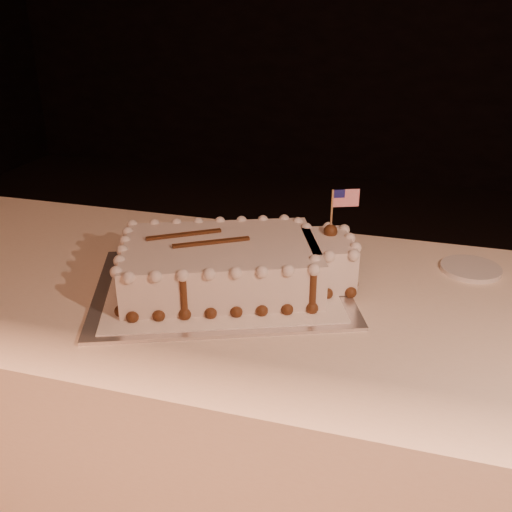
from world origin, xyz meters
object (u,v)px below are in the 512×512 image
(cake_board, at_px, (222,287))
(side_plate, at_px, (471,269))
(banquet_table, at_px, (261,425))
(sheet_cake, at_px, (235,263))

(cake_board, height_order, side_plate, side_plate)
(cake_board, bearing_deg, banquet_table, -18.76)
(banquet_table, distance_m, side_plate, 0.64)
(banquet_table, xyz_separation_m, cake_board, (-0.09, -0.00, 0.38))
(banquet_table, relative_size, side_plate, 17.10)
(sheet_cake, distance_m, side_plate, 0.57)
(cake_board, distance_m, sheet_cake, 0.06)
(sheet_cake, bearing_deg, cake_board, -158.10)
(sheet_cake, xyz_separation_m, side_plate, (0.51, 0.24, -0.05))
(banquet_table, distance_m, sheet_cake, 0.44)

